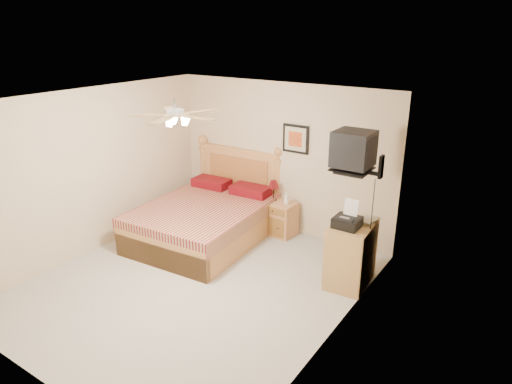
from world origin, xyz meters
TOP-DOWN VIEW (x-y plane):
  - floor at (0.00, 0.00)m, footprint 4.50×4.50m
  - ceiling at (0.00, 0.00)m, footprint 4.00×4.50m
  - wall_back at (0.00, 2.25)m, footprint 4.00×0.04m
  - wall_front at (0.00, -2.25)m, footprint 4.00×0.04m
  - wall_left at (-2.00, 0.00)m, footprint 0.04×4.50m
  - wall_right at (2.00, 0.00)m, footprint 0.04×4.50m
  - bed at (-0.78, 1.12)m, footprint 1.85×2.34m
  - nightstand at (0.13, 2.00)m, footprint 0.55×0.43m
  - table_lamp at (-0.02, 2.04)m, footprint 0.23×0.23m
  - lotion_bottle at (0.27, 1.98)m, footprint 0.09×0.09m
  - framed_picture at (0.27, 2.23)m, footprint 0.46×0.04m
  - dresser at (1.73, 1.19)m, footprint 0.57×0.78m
  - fax_machine at (1.69, 1.08)m, footprint 0.33×0.35m
  - magazine_lower at (1.73, 1.41)m, footprint 0.26×0.32m
  - magazine_upper at (1.76, 1.41)m, footprint 0.27×0.32m
  - wall_tv at (1.75, 1.34)m, footprint 0.56×0.46m
  - ceiling_fan at (0.00, -0.20)m, footprint 1.14×1.14m

SIDE VIEW (x-z plane):
  - floor at x=0.00m, z-range 0.00..0.00m
  - nightstand at x=0.13m, z-range 0.00..0.57m
  - dresser at x=1.73m, z-range 0.00..0.87m
  - lotion_bottle at x=0.27m, z-range 0.57..0.79m
  - bed at x=-0.78m, z-range 0.00..1.45m
  - table_lamp at x=-0.02m, z-range 0.57..0.92m
  - magazine_lower at x=1.73m, z-range 0.87..0.90m
  - magazine_upper at x=1.76m, z-range 0.90..0.92m
  - fax_machine at x=1.69m, z-range 0.87..1.22m
  - wall_back at x=0.00m, z-range 0.00..2.50m
  - wall_front at x=0.00m, z-range 0.00..2.50m
  - wall_left at x=-2.00m, z-range 0.00..2.50m
  - wall_right at x=2.00m, z-range 0.00..2.50m
  - framed_picture at x=0.27m, z-range 1.39..1.85m
  - wall_tv at x=1.75m, z-range 1.52..2.10m
  - ceiling_fan at x=0.00m, z-range 2.22..2.50m
  - ceiling at x=0.00m, z-range 2.48..2.52m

